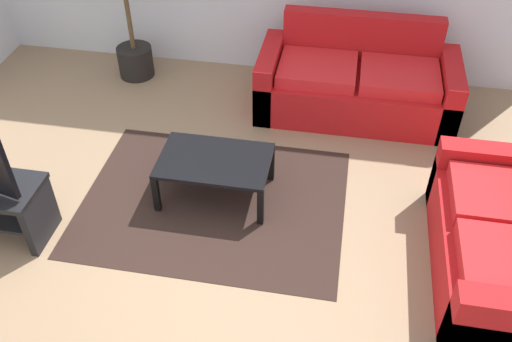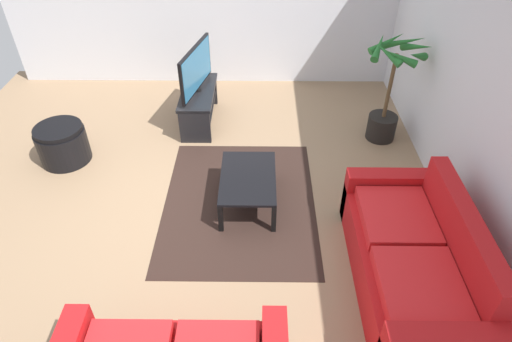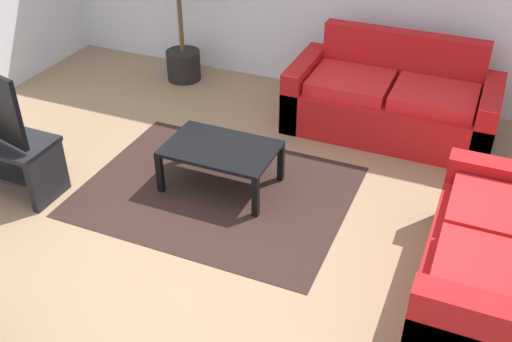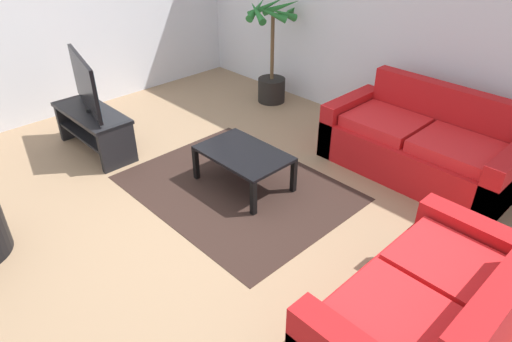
% 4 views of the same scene
% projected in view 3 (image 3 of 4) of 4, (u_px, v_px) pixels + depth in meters
% --- Properties ---
extents(ground_plane, '(6.60, 6.60, 0.00)m').
position_uv_depth(ground_plane, '(174.00, 238.00, 4.52)').
color(ground_plane, '#937556').
extents(couch_main, '(1.94, 0.90, 0.90)m').
position_uv_depth(couch_main, '(391.00, 103.00, 5.74)').
color(couch_main, red).
rests_on(couch_main, ground).
extents(couch_loveseat, '(0.90, 1.63, 0.90)m').
position_uv_depth(couch_loveseat, '(502.00, 265.00, 3.84)').
color(couch_loveseat, red).
rests_on(couch_loveseat, ground).
extents(coffee_table, '(0.92, 0.60, 0.38)m').
position_uv_depth(coffee_table, '(221.00, 152.00, 4.92)').
color(coffee_table, black).
rests_on(coffee_table, ground).
extents(area_rug, '(2.20, 1.70, 0.01)m').
position_uv_depth(area_rug, '(217.00, 191.00, 5.03)').
color(area_rug, black).
rests_on(area_rug, ground).
extents(potted_palm, '(0.79, 0.74, 1.41)m').
position_uv_depth(potted_palm, '(180.00, 28.00, 6.58)').
color(potted_palm, black).
rests_on(potted_palm, ground).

